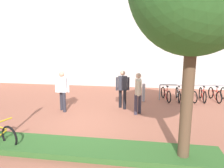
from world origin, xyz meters
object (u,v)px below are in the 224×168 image
object	(u,v)px
person_shirt_blue	(62,89)
person_suited_dark	(123,87)
bike_rack_cluster	(196,94)
person_casual_tan	(138,91)
bollard_steel	(144,92)

from	to	relation	value
person_shirt_blue	person_suited_dark	world-z (taller)	same
bike_rack_cluster	person_casual_tan	world-z (taller)	person_casual_tan
bollard_steel	person_casual_tan	xyz separation A→B (m)	(-0.22, -1.97, 0.53)
bollard_steel	person_suited_dark	distance (m)	1.70
bike_rack_cluster	person_suited_dark	size ratio (longest dim) A/B	2.18
bike_rack_cluster	person_casual_tan	distance (m)	3.86
person_shirt_blue	person_casual_tan	bearing A→B (deg)	1.83
person_casual_tan	person_suited_dark	size ratio (longest dim) A/B	1.00
person_shirt_blue	person_casual_tan	xyz separation A→B (m)	(3.22, 0.10, 0.00)
bollard_steel	bike_rack_cluster	bearing A→B (deg)	11.05
bike_rack_cluster	person_shirt_blue	xyz separation A→B (m)	(-6.10, -2.59, 0.64)
person_suited_dark	person_shirt_blue	bearing A→B (deg)	-163.18
bike_rack_cluster	person_suited_dark	world-z (taller)	person_suited_dark
bike_rack_cluster	person_shirt_blue	size ratio (longest dim) A/B	2.18
person_casual_tan	person_shirt_blue	bearing A→B (deg)	-178.17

